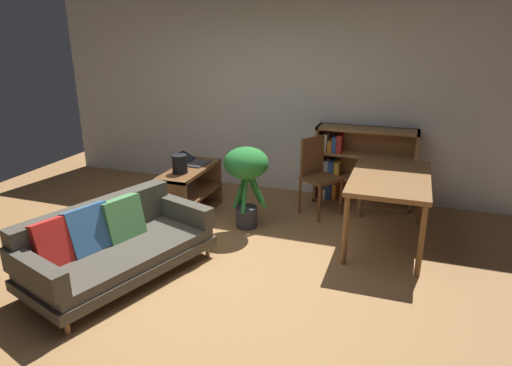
# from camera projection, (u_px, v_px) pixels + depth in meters

# --- Properties ---
(ground_plane) EXTENTS (8.16, 8.16, 0.00)m
(ground_plane) POSITION_uv_depth(u_px,v_px,m) (195.00, 275.00, 4.38)
(ground_plane) COLOR #9E7042
(back_wall_panel) EXTENTS (6.80, 0.10, 2.70)m
(back_wall_panel) POSITION_uv_depth(u_px,v_px,m) (277.00, 97.00, 6.35)
(back_wall_panel) COLOR silver
(back_wall_panel) RESTS_ON ground_plane
(fabric_couch) EXTENTS (1.36, 1.93, 0.73)m
(fabric_couch) POSITION_uv_depth(u_px,v_px,m) (112.00, 243.00, 4.28)
(fabric_couch) COLOR olive
(fabric_couch) RESTS_ON ground_plane
(media_console) EXTENTS (0.41, 1.03, 0.62)m
(media_console) POSITION_uv_depth(u_px,v_px,m) (191.00, 192.00, 5.69)
(media_console) COLOR brown
(media_console) RESTS_ON ground_plane
(open_laptop) EXTENTS (0.43, 0.35, 0.11)m
(open_laptop) POSITION_uv_depth(u_px,v_px,m) (192.00, 161.00, 5.77)
(open_laptop) COLOR #333338
(open_laptop) RESTS_ON media_console
(desk_speaker) EXTENTS (0.18, 0.18, 0.22)m
(desk_speaker) POSITION_uv_depth(u_px,v_px,m) (180.00, 164.00, 5.38)
(desk_speaker) COLOR black
(desk_speaker) RESTS_ON media_console
(potted_floor_plant) EXTENTS (0.52, 0.52, 0.98)m
(potted_floor_plant) POSITION_uv_depth(u_px,v_px,m) (246.00, 172.00, 5.22)
(potted_floor_plant) COLOR #333338
(potted_floor_plant) RESTS_ON ground_plane
(dining_table) EXTENTS (0.81, 1.37, 0.78)m
(dining_table) POSITION_uv_depth(u_px,v_px,m) (390.00, 183.00, 4.82)
(dining_table) COLOR brown
(dining_table) RESTS_ON ground_plane
(dining_chair_near) EXTENTS (0.55, 0.56, 0.98)m
(dining_chair_near) POSITION_uv_depth(u_px,v_px,m) (317.00, 172.00, 5.70)
(dining_chair_near) COLOR brown
(dining_chair_near) RESTS_ON ground_plane
(bookshelf) EXTENTS (1.30, 0.34, 1.04)m
(bookshelf) POSITION_uv_depth(u_px,v_px,m) (358.00, 166.00, 6.08)
(bookshelf) COLOR olive
(bookshelf) RESTS_ON ground_plane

